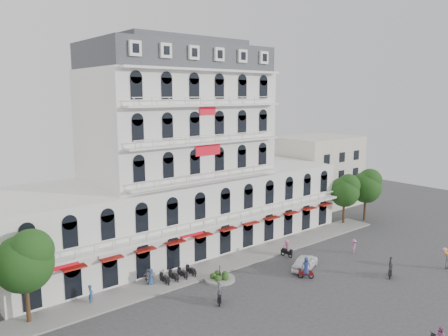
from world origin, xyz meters
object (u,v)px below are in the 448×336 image
Objects in this scene: rider_center at (287,248)px; parked_car at (305,262)px; rider_northeast at (391,267)px; rider_west at (219,293)px; rider_east at (306,268)px.

parked_car is at bearing -23.00° from rider_center.
rider_center is at bearing -97.81° from rider_northeast.
parked_car is at bearing -49.02° from rider_west.
rider_west is 14.28m from rider_center.
rider_northeast is (17.78, -6.86, 0.15)m from rider_west.
rider_northeast is at bearing -173.39° from rider_east.
rider_northeast reaches higher than rider_west.
parked_car is 12.48m from rider_west.
rider_center is at bearing -39.67° from parked_car.
parked_car is at bearing -81.98° from rider_northeast.
rider_northeast reaches higher than parked_car.
rider_northeast is 1.10× the size of rider_center.
rider_west is at bearing -78.92° from rider_center.
rider_center is (13.65, 4.18, 0.10)m from rider_west.
parked_car is 2.01× the size of rider_east.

